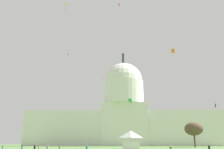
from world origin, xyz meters
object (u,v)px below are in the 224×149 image
Objects in this scene: tree_east_far at (194,129)px; person_grey_back_center at (47,149)px; person_black_mid_right at (35,149)px; kite_yellow_mid at (106,96)px; person_olive_near_tree_east at (59,148)px; person_black_edge_west at (209,149)px; kite_orange_mid at (173,51)px; kite_blue_low at (107,127)px; kite_green_low at (130,100)px; person_teal_lawn_far_left at (87,149)px; kite_magenta_high at (118,5)px; kite_gold_high at (66,7)px; kite_cyan_mid at (98,81)px; event_tent at (131,140)px; person_grey_edge_east at (3,148)px; kite_lime_high at (90,58)px; capitol_building at (124,115)px; person_navy_mid_center at (22,147)px; person_olive_lawn_far_right at (38,147)px; kite_turquoise_low at (177,120)px; kite_pink_high at (69,54)px; kite_black_low at (215,106)px.

person_grey_back_center is (-49.94, -70.46, -7.66)m from tree_east_far.
kite_yellow_mid is (11.21, 99.00, 29.76)m from person_black_mid_right.
person_black_mid_right is at bearing -7.44° from person_olive_near_tree_east.
person_black_edge_west is 0.56× the size of kite_orange_mid.
kite_blue_low is 1.57× the size of kite_yellow_mid.
person_teal_lawn_far_left is at bearing 143.26° from kite_green_low.
kite_gold_high reaches higher than kite_magenta_high.
kite_yellow_mid reaches higher than kite_cyan_mid.
event_tent is 49.43m from kite_gold_high.
person_grey_edge_east is at bearing 105.03° from kite_green_low.
person_olive_near_tree_east is at bearing 52.01° from kite_lime_high.
kite_lime_high reaches higher than person_teal_lawn_far_left.
person_navy_mid_center is (-33.54, -103.67, -21.10)m from capitol_building.
tree_east_far reaches higher than person_black_edge_west.
tree_east_far is 85.01m from person_black_mid_right.
kite_yellow_mid is at bearing -173.84° from person_black_mid_right.
kite_gold_high is at bearing 50.97° from kite_lime_high.
person_navy_mid_center is (-33.69, -5.02, -2.28)m from event_tent.
capitol_building reaches higher than kite_magenta_high.
kite_yellow_mid reaches higher than person_grey_back_center.
person_olive_lawn_far_right is at bearing -111.48° from kite_magenta_high.
person_black_edge_west is at bearing -82.32° from capitol_building.
person_olive_near_tree_east is at bearing -5.32° from kite_turquoise_low.
kite_blue_low is 49.73m from kite_pink_high.
person_teal_lawn_far_left is at bearing -4.65° from kite_yellow_mid.
kite_black_low is (49.66, 23.02, 12.77)m from person_black_mid_right.
person_black_edge_west is at bearing 11.22° from kite_yellow_mid.
person_olive_near_tree_east is at bearing -104.52° from person_grey_edge_east.
capitol_building is 73.32m from kite_pink_high.
person_olive_near_tree_east is at bearing -123.93° from kite_blue_low.
person_olive_lawn_far_right is (-29.46, -100.45, -21.19)m from capitol_building.
kite_green_low is 13.46m from kite_cyan_mid.
kite_lime_high is at bearing 123.21° from kite_orange_mid.
person_navy_mid_center is 1.24× the size of kite_black_low.
kite_magenta_high is 89.49m from kite_blue_low.
kite_pink_high is at bearing -79.95° from kite_black_low.
person_grey_edge_east is at bearing -132.18° from kite_blue_low.
person_grey_edge_east is at bearing -105.95° from capitol_building.
tree_east_far reaches higher than person_olive_lawn_far_right.
event_tent reaches higher than person_teal_lawn_far_left.
kite_lime_high is (-17.79, 81.10, 11.12)m from kite_magenta_high.
kite_green_low is at bearing -53.52° from kite_black_low.
person_olive_lawn_far_right is at bearing -47.65° from person_teal_lawn_far_left.
person_black_edge_west is at bearing -55.39° from event_tent.
kite_black_low is at bearing -33.10° from person_black_edge_west.
kite_cyan_mid is (0.91, -78.42, -9.40)m from kite_yellow_mid.
kite_green_low is at bearing -19.24° from kite_cyan_mid.
capitol_building is at bearing 44.73° from kite_blue_low.
kite_cyan_mid is (-42.21, -44.35, 12.66)m from tree_east_far.
person_grey_edge_east is 0.99× the size of person_navy_mid_center.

